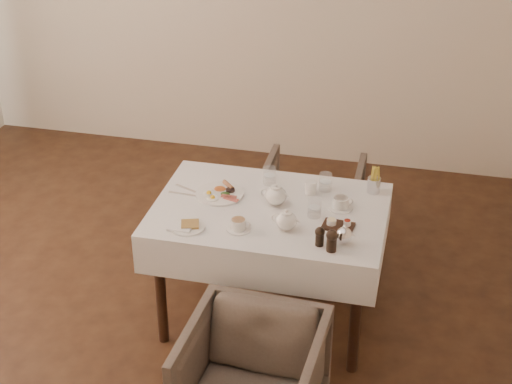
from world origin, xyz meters
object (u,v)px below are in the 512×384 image
object	(u,v)px
armchair_far	(311,206)
teapot_centre	(276,194)
breakfast_plate	(220,193)
table	(269,226)
armchair_near	(252,381)

from	to	relation	value
armchair_far	teapot_centre	xyz separation A→B (m)	(-0.08, -0.78, 0.52)
breakfast_plate	teapot_centre	distance (m)	0.34
armchair_far	teapot_centre	world-z (taller)	teapot_centre
table	armchair_near	world-z (taller)	table
armchair_far	breakfast_plate	bearing A→B (deg)	60.62
armchair_far	table	bearing A→B (deg)	82.41
table	armchair_near	distance (m)	0.93
armchair_near	teapot_centre	bearing A→B (deg)	98.27
table	armchair_far	xyz separation A→B (m)	(0.10, 0.83, -0.34)
table	breakfast_plate	bearing A→B (deg)	164.30
armchair_near	teapot_centre	distance (m)	1.05
armchair_near	armchair_far	size ratio (longest dim) A/B	1.01
armchair_near	table	bearing A→B (deg)	100.13
table	breakfast_plate	distance (m)	0.34
armchair_near	breakfast_plate	size ratio (longest dim) A/B	2.44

